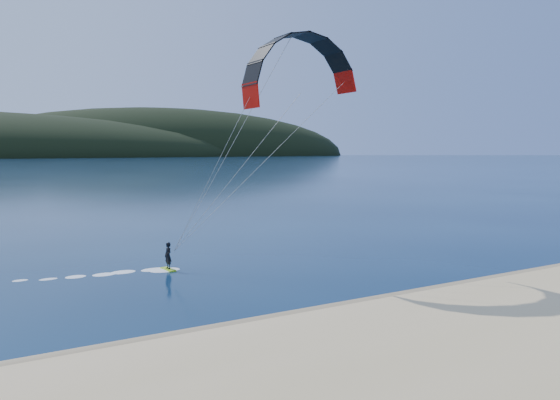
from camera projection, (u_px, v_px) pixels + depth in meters
name	position (u px, v px, depth m)	size (l,w,h in m)	color
ground	(342.00, 356.00, 20.59)	(1800.00, 1800.00, 0.00)	#071A33
wet_sand	(281.00, 323.00, 24.44)	(220.00, 2.50, 0.10)	olive
kitesurfer_near	(294.00, 99.00, 35.33)	(22.66, 6.58, 14.31)	#A7E11A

